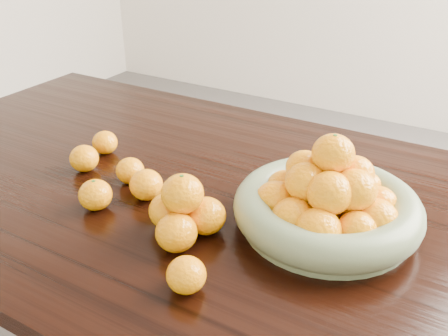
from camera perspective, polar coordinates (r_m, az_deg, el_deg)
The scene contains 9 objects.
dining_table at distance 1.17m, azimuth 0.94°, elevation -7.06°, with size 2.00×1.00×0.75m.
fruit_bowl at distance 1.02m, azimuth 11.72°, elevation -3.91°, with size 0.38×0.38×0.20m.
orange_pyramid at distance 0.97m, azimuth -4.67°, elevation -5.11°, with size 0.16×0.16×0.13m.
loose_orange_0 at distance 1.10m, azimuth -14.48°, elevation -2.99°, with size 0.07×0.07×0.07m, color orange.
loose_orange_1 at distance 1.11m, azimuth -8.88°, elevation -1.90°, with size 0.07×0.07×0.07m, color orange.
loose_orange_2 at distance 0.86m, azimuth -4.34°, elevation -12.08°, with size 0.07×0.07×0.06m, color orange.
loose_orange_3 at distance 1.34m, azimuth -13.45°, elevation 2.86°, with size 0.07×0.07×0.06m, color orange.
loose_orange_4 at distance 1.19m, azimuth -10.68°, elevation -0.29°, with size 0.07×0.07×0.06m, color orange.
loose_orange_5 at distance 1.27m, azimuth -15.69°, elevation 1.07°, with size 0.07×0.07×0.07m, color orange.
Camera 1 is at (0.47, -0.84, 1.33)m, focal length 40.00 mm.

